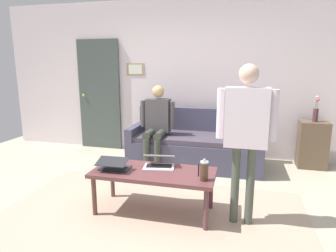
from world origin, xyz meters
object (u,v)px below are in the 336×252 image
Objects in this scene: laptop_left at (114,166)px; flower_vase at (316,113)px; coffee_table at (154,175)px; french_press at (204,171)px; person_standing at (246,125)px; person_seated at (157,121)px; laptop_center at (159,163)px; side_shelf at (312,145)px; couch at (196,146)px; interior_door at (99,95)px.

flower_vase is (-2.42, -2.03, 0.35)m from laptop_left.
coffee_table is 0.59m from french_press.
person_standing reaches higher than person_seated.
flower_vase is 2.24m from person_standing.
flower_vase is at bearing -118.22° from person_standing.
person_standing reaches higher than laptop_center.
side_shelf is (-1.43, -2.10, -0.21)m from french_press.
couch is 1.57× the size of coffee_table.
laptop_left is (0.63, 1.72, 0.21)m from couch.
side_shelf is 2.46m from person_seated.
flower_vase is at bearing -170.15° from couch.
french_press is at bearing 134.82° from interior_door.
interior_door is 1.55× the size of coffee_table.
person_standing is at bearing 171.29° from laptop_center.
laptop_left is (0.43, 0.06, 0.09)m from coffee_table.
person_seated is at bearing -58.88° from french_press.
side_shelf is at bearing -124.28° from french_press.
french_press is (-0.54, 0.27, 0.06)m from laptop_center.
couch reaches higher than side_shelf.
laptop_left is 1.51m from person_seated.
flower_vase is (-1.79, -0.31, 0.57)m from couch.
side_shelf is at bearing -170.09° from couch.
laptop_center is (0.18, 1.52, 0.21)m from couch.
person_seated is at bearing -47.38° from person_standing.
person_standing is at bearing -179.89° from coffee_table.
person_standing is (-0.91, 0.14, 0.51)m from laptop_center.
couch is at bearing 9.91° from side_shelf.
couch is 9.15× the size of french_press.
couch reaches higher than laptop_left.
laptop_center is at bearing -8.71° from person_standing.
coffee_table is 3.48× the size of laptop_center.
coffee_table is 0.82× the size of person_standing.
flower_vase is (-3.73, 0.21, -0.15)m from interior_door.
french_press is (-0.56, 0.13, 0.15)m from coffee_table.
interior_door is at bearing -28.99° from person_seated.
laptop_left is at bearing 24.36° from laptop_center.
flower_vase reaches higher than french_press.
couch is 1.84m from french_press.
person_seated reaches higher than laptop_left.
person_seated is at bearing 21.25° from couch.
interior_door is 3.29m from french_press.
laptop_center is (-0.02, -0.14, 0.09)m from coffee_table.
coffee_table is at bearing 81.12° from laptop_center.
coffee_table is at bearing 44.71° from flower_vase.
laptop_center is 0.24× the size of person_standing.
coffee_table is 5.84× the size of french_press.
person_seated is (0.94, -1.56, 0.15)m from french_press.
person_seated reaches higher than side_shelf.
flower_vase is at bearing 176.73° from interior_door.
laptop_center is 1.68× the size of french_press.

